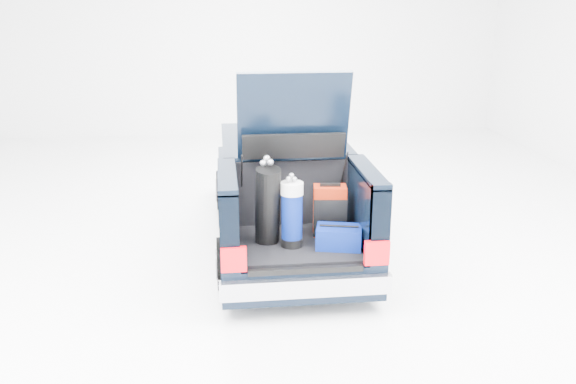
{
  "coord_description": "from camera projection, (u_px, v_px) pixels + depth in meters",
  "views": [
    {
      "loc": [
        -0.83,
        -7.82,
        3.26
      ],
      "look_at": [
        0.0,
        -0.5,
        0.88
      ],
      "focal_mm": 38.0,
      "sensor_mm": 36.0,
      "label": 1
    }
  ],
  "objects": [
    {
      "name": "ground",
      "position": [
        284.0,
        241.0,
        8.49
      ],
      "size": [
        14.0,
        14.0,
        0.0
      ],
      "primitive_type": "plane",
      "color": "white",
      "rests_on": "ground"
    },
    {
      "name": "car",
      "position": [
        283.0,
        193.0,
        8.38
      ],
      "size": [
        1.87,
        4.65,
        2.47
      ],
      "color": "black",
      "rests_on": "ground"
    },
    {
      "name": "red_suitcase",
      "position": [
        330.0,
        211.0,
        7.04
      ],
      "size": [
        0.4,
        0.28,
        0.62
      ],
      "rotation": [
        0.0,
        0.0,
        -0.11
      ],
      "color": "maroon",
      "rests_on": "car"
    },
    {
      "name": "black_golf_bag",
      "position": [
        268.0,
        205.0,
        6.72
      ],
      "size": [
        0.31,
        0.43,
        1.01
      ],
      "rotation": [
        0.0,
        0.0,
        0.1
      ],
      "color": "black",
      "rests_on": "car"
    },
    {
      "name": "blue_golf_bag",
      "position": [
        292.0,
        214.0,
        6.68
      ],
      "size": [
        0.26,
        0.26,
        0.83
      ],
      "rotation": [
        0.0,
        0.0,
        0.05
      ],
      "color": "black",
      "rests_on": "car"
    },
    {
      "name": "blue_duffel",
      "position": [
        339.0,
        237.0,
        6.72
      ],
      "size": [
        0.55,
        0.43,
        0.26
      ],
      "rotation": [
        0.0,
        0.0,
        -0.23
      ],
      "color": "#041462",
      "rests_on": "car"
    }
  ]
}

